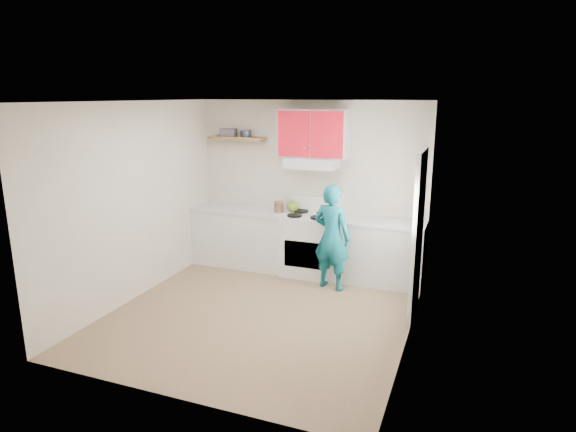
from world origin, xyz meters
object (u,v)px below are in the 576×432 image
at_px(stove, 309,245).
at_px(tin, 246,134).
at_px(crock, 279,208).
at_px(person, 332,237).
at_px(kettle, 293,206).

relative_size(stove, tin, 5.60).
xyz_separation_m(stove, crock, (-0.50, 0.03, 0.53)).
relative_size(crock, person, 0.12).
height_order(kettle, person, person).
relative_size(tin, kettle, 0.79).
bearing_deg(person, stove, -29.30).
xyz_separation_m(stove, person, (0.48, -0.43, 0.29)).
distance_m(tin, kettle, 1.35).
xyz_separation_m(kettle, crock, (-0.19, -0.11, -0.02)).
bearing_deg(person, crock, -12.43).
height_order(stove, tin, tin).
relative_size(stove, person, 0.61).
xyz_separation_m(tin, crock, (0.61, -0.15, -1.10)).
bearing_deg(tin, kettle, -3.02).
height_order(stove, person, person).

